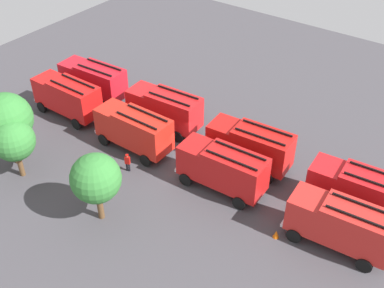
{
  "coord_description": "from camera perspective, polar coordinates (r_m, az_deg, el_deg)",
  "views": [
    {
      "loc": [
        -19.12,
        26.19,
        25.85
      ],
      "look_at": [
        0.0,
        0.0,
        1.4
      ],
      "focal_mm": 44.91,
      "sensor_mm": 36.0,
      "label": 1
    }
  ],
  "objects": [
    {
      "name": "tree_0",
      "position": [
        34.18,
        -11.36,
        -4.04
      ],
      "size": [
        3.64,
        3.64,
        5.65
      ],
      "color": "brown",
      "rests_on": "ground"
    },
    {
      "name": "firefighter_0",
      "position": [
        40.28,
        17.02,
        -3.0
      ],
      "size": [
        0.48,
        0.41,
        1.79
      ],
      "rotation": [
        0.0,
        0.0,
        4.21
      ],
      "color": "black",
      "rests_on": "ground"
    },
    {
      "name": "fire_truck_6",
      "position": [
        41.42,
        -6.92,
        1.81
      ],
      "size": [
        7.21,
        2.77,
        3.88
      ],
      "rotation": [
        0.0,
        0.0,
        -0.0
      ],
      "color": "red",
      "rests_on": "ground"
    },
    {
      "name": "tree_2",
      "position": [
        41.1,
        -21.17,
        2.8
      ],
      "size": [
        4.22,
        4.22,
        6.55
      ],
      "color": "brown",
      "rests_on": "ground"
    },
    {
      "name": "traffic_cone_0",
      "position": [
        35.05,
        9.96,
        -10.49
      ],
      "size": [
        0.44,
        0.44,
        0.63
      ],
      "primitive_type": "cone",
      "color": "#F2600C",
      "rests_on": "ground"
    },
    {
      "name": "fire_truck_5",
      "position": [
        37.08,
        3.67,
        -2.79
      ],
      "size": [
        7.31,
        3.03,
        3.88
      ],
      "rotation": [
        0.0,
        0.0,
        0.05
      ],
      "color": "red",
      "rests_on": "ground"
    },
    {
      "name": "fire_truck_3",
      "position": [
        49.37,
        -11.64,
        7.53
      ],
      "size": [
        7.32,
        3.06,
        3.88
      ],
      "rotation": [
        0.0,
        0.0,
        0.05
      ],
      "color": "red",
      "rests_on": "ground"
    },
    {
      "name": "firefighter_2",
      "position": [
        39.32,
        21.25,
        -5.36
      ],
      "size": [
        0.28,
        0.43,
        1.7
      ],
      "rotation": [
        0.0,
        0.0,
        3.18
      ],
      "color": "black",
      "rests_on": "ground"
    },
    {
      "name": "firefighter_1",
      "position": [
        51.28,
        -9.24,
        7.41
      ],
      "size": [
        0.44,
        0.48,
        1.64
      ],
      "rotation": [
        0.0,
        0.0,
        2.52
      ],
      "color": "black",
      "rests_on": "ground"
    },
    {
      "name": "ground_plane",
      "position": [
        41.47,
        0.0,
        -1.54
      ],
      "size": [
        64.14,
        64.14,
        0.0
      ],
      "primitive_type": "plane",
      "color": "#423F44"
    },
    {
      "name": "firefighter_4",
      "position": [
        45.96,
        1.25,
        4.33
      ],
      "size": [
        0.39,
        0.48,
        1.83
      ],
      "rotation": [
        0.0,
        0.0,
        0.41
      ],
      "color": "black",
      "rests_on": "ground"
    },
    {
      "name": "firefighter_3",
      "position": [
        39.81,
        -7.66,
        -2.12
      ],
      "size": [
        0.48,
        0.37,
        1.68
      ],
      "rotation": [
        0.0,
        0.0,
        5.07
      ],
      "color": "black",
      "rests_on": "ground"
    },
    {
      "name": "fire_truck_2",
      "position": [
        43.93,
        -3.29,
        4.3
      ],
      "size": [
        7.34,
        3.12,
        3.88
      ],
      "rotation": [
        0.0,
        0.0,
        0.06
      ],
      "color": "red",
      "rests_on": "ground"
    },
    {
      "name": "fire_truck_1",
      "position": [
        39.56,
        6.92,
        -0.1
      ],
      "size": [
        7.35,
        3.16,
        3.88
      ],
      "rotation": [
        0.0,
        0.0,
        0.07
      ],
      "color": "red",
      "rests_on": "ground"
    },
    {
      "name": "fire_truck_0",
      "position": [
        37.12,
        19.07,
        -5.14
      ],
      "size": [
        7.37,
        3.2,
        3.88
      ],
      "rotation": [
        0.0,
        0.0,
        0.08
      ],
      "color": "red",
      "rests_on": "ground"
    },
    {
      "name": "fire_truck_7",
      "position": [
        47.11,
        -14.59,
        5.53
      ],
      "size": [
        7.2,
        2.76,
        3.88
      ],
      "rotation": [
        0.0,
        0.0,
        -0.0
      ],
      "color": "red",
      "rests_on": "ground"
    },
    {
      "name": "tree_1",
      "position": [
        39.97,
        -20.42,
        0.38
      ],
      "size": [
        3.37,
        3.37,
        5.22
      ],
      "color": "brown",
      "rests_on": "ground"
    },
    {
      "name": "fire_truck_4",
      "position": [
        34.22,
        17.25,
        -8.97
      ],
      "size": [
        7.37,
        3.22,
        3.88
      ],
      "rotation": [
        0.0,
        0.0,
        0.08
      ],
      "color": "red",
      "rests_on": "ground"
    }
  ]
}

